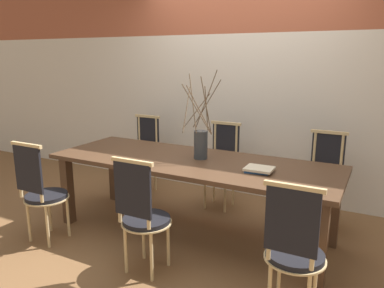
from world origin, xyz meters
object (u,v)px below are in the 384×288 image
object	(u,v)px
dining_table	(192,169)
book_stack	(259,169)
chair_far_center	(324,178)
chair_near_center	(294,248)
vase_centerpiece	(201,142)

from	to	relation	value
dining_table	book_stack	xyz separation A→B (m)	(0.66, -0.06, 0.11)
chair_far_center	chair_near_center	bearing A→B (deg)	91.95
chair_far_center	vase_centerpiece	xyz separation A→B (m)	(-1.02, -0.69, 0.39)
chair_near_center	book_stack	distance (m)	0.89
chair_far_center	book_stack	distance (m)	0.96
dining_table	vase_centerpiece	distance (m)	0.26
vase_centerpiece	book_stack	bearing A→B (deg)	-12.94
vase_centerpiece	dining_table	bearing A→B (deg)	-121.96
dining_table	chair_far_center	size ratio (longest dim) A/B	2.81
dining_table	book_stack	world-z (taller)	book_stack
dining_table	chair_near_center	bearing A→B (deg)	-34.54
chair_near_center	vase_centerpiece	size ratio (longest dim) A/B	1.17
dining_table	chair_far_center	distance (m)	1.33
chair_near_center	vase_centerpiece	bearing A→B (deg)	141.58
dining_table	book_stack	distance (m)	0.67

